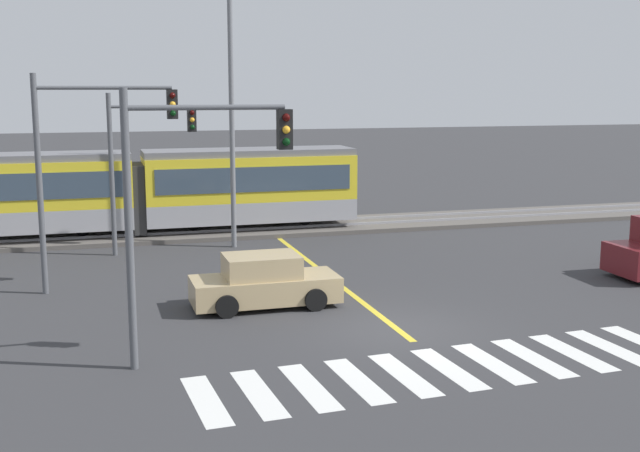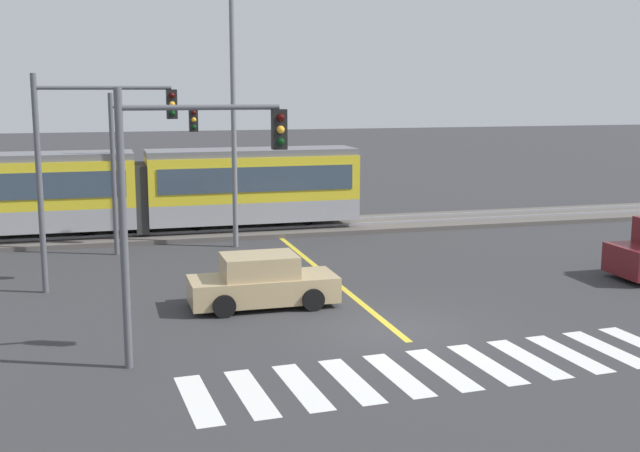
{
  "view_description": "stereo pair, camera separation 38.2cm",
  "coord_description": "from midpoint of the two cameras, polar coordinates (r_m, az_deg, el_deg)",
  "views": [
    {
      "loc": [
        -7.55,
        -18.7,
        6.2
      ],
      "look_at": [
        -0.1,
        6.89,
        1.6
      ],
      "focal_mm": 45.0,
      "sensor_mm": 36.0,
      "label": 1
    },
    {
      "loc": [
        -7.19,
        -18.8,
        6.2
      ],
      "look_at": [
        -0.1,
        6.89,
        1.6
      ],
      "focal_mm": 45.0,
      "sensor_mm": 36.0,
      "label": 2
    }
  ],
  "objects": [
    {
      "name": "crosswalk_stripe_3",
      "position": [
        17.52,
        2.84,
        -10.92
      ],
      "size": [
        0.72,
        2.83,
        0.01
      ],
      "primitive_type": "cube",
      "rotation": [
        0.0,
        0.0,
        0.06
      ],
      "color": "silver",
      "rests_on": "ground"
    },
    {
      "name": "rail_near",
      "position": [
        34.66,
        -2.91,
        -0.14
      ],
      "size": [
        120.0,
        0.08,
        0.1
      ],
      "primitive_type": "cube",
      "color": "#939399",
      "rests_on": "track_bed"
    },
    {
      "name": "crosswalk_stripe_7",
      "position": [
        19.49,
        15.11,
        -9.09
      ],
      "size": [
        0.72,
        2.83,
        0.01
      ],
      "primitive_type": "cube",
      "rotation": [
        0.0,
        0.0,
        0.06
      ],
      "color": "silver",
      "rests_on": "ground"
    },
    {
      "name": "ground_plane",
      "position": [
        21.08,
        5.82,
        -7.36
      ],
      "size": [
        200.0,
        200.0,
        0.0
      ],
      "primitive_type": "plane",
      "color": "#333335"
    },
    {
      "name": "rail_far",
      "position": [
        36.05,
        -3.4,
        0.24
      ],
      "size": [
        120.0,
        0.08,
        0.1
      ],
      "primitive_type": "cube",
      "color": "#939399",
      "rests_on": "track_bed"
    },
    {
      "name": "street_lamp_centre",
      "position": [
        31.3,
        -5.59,
        8.55
      ],
      "size": [
        1.84,
        0.28,
        9.99
      ],
      "color": "slate",
      "rests_on": "ground"
    },
    {
      "name": "traffic_light_mid_left",
      "position": [
        25.3,
        -15.94,
        5.33
      ],
      "size": [
        4.25,
        0.38,
        6.63
      ],
      "color": "#515459",
      "rests_on": "ground"
    },
    {
      "name": "crosswalk_stripe_8",
      "position": [
        20.1,
        17.75,
        -8.64
      ],
      "size": [
        0.72,
        2.83,
        0.01
      ],
      "primitive_type": "cube",
      "rotation": [
        0.0,
        0.0,
        0.06
      ],
      "color": "silver",
      "rests_on": "ground"
    },
    {
      "name": "crosswalk_stripe_9",
      "position": [
        20.76,
        20.22,
        -8.2
      ],
      "size": [
        0.72,
        2.83,
        0.01
      ],
      "primitive_type": "cube",
      "rotation": [
        0.0,
        0.0,
        0.06
      ],
      "color": "silver",
      "rests_on": "ground"
    },
    {
      "name": "lane_centre_line",
      "position": [
        26.67,
        1.06,
        -3.64
      ],
      "size": [
        0.2,
        14.37,
        0.01
      ],
      "primitive_type": "cube",
      "color": "gold",
      "rests_on": "ground"
    },
    {
      "name": "crosswalk_stripe_2",
      "position": [
        17.17,
        -0.64,
        -11.36
      ],
      "size": [
        0.72,
        2.83,
        0.01
      ],
      "primitive_type": "cube",
      "rotation": [
        0.0,
        0.0,
        0.06
      ],
      "color": "silver",
      "rests_on": "ground"
    },
    {
      "name": "sedan_crossing",
      "position": [
        23.05,
        -3.65,
        -4.03
      ],
      "size": [
        4.2,
        1.93,
        1.52
      ],
      "color": "tan",
      "rests_on": "ground"
    },
    {
      "name": "crosswalk_stripe_0",
      "position": [
        16.67,
        -8.01,
        -12.13
      ],
      "size": [
        0.72,
        2.83,
        0.01
      ],
      "primitive_type": "cube",
      "rotation": [
        0.0,
        0.0,
        0.06
      ],
      "color": "silver",
      "rests_on": "ground"
    },
    {
      "name": "light_rail_tram",
      "position": [
        34.35,
        -12.35,
        2.62
      ],
      "size": [
        18.5,
        2.64,
        3.43
      ],
      "color": "#9E9EA3",
      "rests_on": "track_bed"
    },
    {
      "name": "traffic_light_far_left",
      "position": [
        30.63,
        -12.19,
        5.31
      ],
      "size": [
        3.25,
        0.38,
        6.03
      ],
      "color": "#515459",
      "rests_on": "ground"
    },
    {
      "name": "crosswalk_stripe_1",
      "position": [
        16.89,
        -4.27,
        -11.76
      ],
      "size": [
        0.72,
        2.83,
        0.01
      ],
      "primitive_type": "cube",
      "rotation": [
        0.0,
        0.0,
        0.06
      ],
      "color": "silver",
      "rests_on": "ground"
    },
    {
      "name": "traffic_light_near_left",
      "position": [
        17.88,
        -9.38,
        2.92
      ],
      "size": [
        3.75,
        0.38,
        6.21
      ],
      "color": "#515459",
      "rests_on": "ground"
    },
    {
      "name": "crosswalk_stripe_5",
      "position": [
        18.4,
        9.32,
        -10.02
      ],
      "size": [
        0.72,
        2.83,
        0.01
      ],
      "primitive_type": "cube",
      "rotation": [
        0.0,
        0.0,
        0.06
      ],
      "color": "silver",
      "rests_on": "ground"
    },
    {
      "name": "crosswalk_stripe_6",
      "position": [
        18.92,
        12.3,
        -9.55
      ],
      "size": [
        0.72,
        2.83,
        0.01
      ],
      "primitive_type": "cube",
      "rotation": [
        0.0,
        0.0,
        0.06
      ],
      "color": "silver",
      "rests_on": "ground"
    },
    {
      "name": "track_bed",
      "position": [
        35.38,
        -3.16,
        -0.17
      ],
      "size": [
        120.0,
        4.0,
        0.18
      ],
      "primitive_type": "cube",
      "color": "#56514C",
      "rests_on": "ground"
    },
    {
      "name": "crosswalk_stripe_4",
      "position": [
        17.93,
        6.17,
        -10.48
      ],
      "size": [
        0.72,
        2.83,
        0.01
      ],
      "primitive_type": "cube",
      "rotation": [
        0.0,
        0.0,
        0.06
      ],
      "color": "silver",
      "rests_on": "ground"
    }
  ]
}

